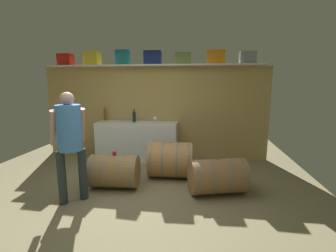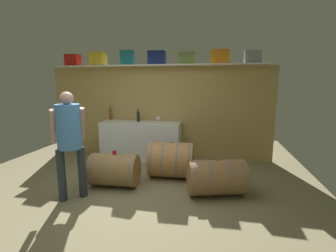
{
  "view_description": "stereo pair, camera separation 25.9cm",
  "coord_description": "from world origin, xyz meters",
  "px_view_note": "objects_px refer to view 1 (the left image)",
  "views": [
    {
      "loc": [
        1.1,
        -3.29,
        1.74
      ],
      "look_at": [
        0.55,
        0.77,
        1.01
      ],
      "focal_mm": 25.88,
      "sensor_mm": 36.0,
      "label": 1
    },
    {
      "loc": [
        1.36,
        -3.24,
        1.74
      ],
      "look_at": [
        0.55,
        0.77,
        1.01
      ],
      "focal_mm": 25.88,
      "sensor_mm": 36.0,
      "label": 2
    }
  ],
  "objects_px": {
    "toolcase_orange": "(216,57)",
    "wine_barrel_flank": "(218,176)",
    "toolcase_yellow": "(92,58)",
    "winemaker_pouring": "(70,136)",
    "toolcase_grey": "(248,58)",
    "wine_bottle_amber": "(105,114)",
    "toolcase_navy": "(153,58)",
    "wine_glass": "(155,119)",
    "toolcase_olive": "(183,59)",
    "wine_bottle_dark": "(134,116)",
    "tasting_cup": "(114,153)",
    "work_cabinet": "(137,141)",
    "wine_barrel_near": "(115,171)",
    "wine_barrel_far": "(171,160)",
    "toolcase_red": "(66,60)",
    "toolcase_teal": "(122,58)"
  },
  "relations": [
    {
      "from": "toolcase_grey",
      "to": "tasting_cup",
      "type": "distance_m",
      "value": 3.36
    },
    {
      "from": "toolcase_yellow",
      "to": "tasting_cup",
      "type": "distance_m",
      "value": 2.64
    },
    {
      "from": "tasting_cup",
      "to": "toolcase_orange",
      "type": "bearing_deg",
      "value": 45.07
    },
    {
      "from": "toolcase_teal",
      "to": "winemaker_pouring",
      "type": "distance_m",
      "value": 2.62
    },
    {
      "from": "work_cabinet",
      "to": "wine_barrel_near",
      "type": "xyz_separation_m",
      "value": [
        0.0,
        -1.52,
        -0.15
      ]
    },
    {
      "from": "toolcase_grey",
      "to": "wine_bottle_amber",
      "type": "relative_size",
      "value": 0.96
    },
    {
      "from": "toolcase_orange",
      "to": "wine_barrel_near",
      "type": "xyz_separation_m",
      "value": [
        -1.71,
        -1.7,
        -2.0
      ]
    },
    {
      "from": "wine_bottle_dark",
      "to": "tasting_cup",
      "type": "bearing_deg",
      "value": -86.61
    },
    {
      "from": "toolcase_grey",
      "to": "wine_bottle_dark",
      "type": "xyz_separation_m",
      "value": [
        -2.45,
        -0.11,
        -1.27
      ]
    },
    {
      "from": "wine_bottle_dark",
      "to": "wine_glass",
      "type": "relative_size",
      "value": 1.94
    },
    {
      "from": "wine_barrel_flank",
      "to": "tasting_cup",
      "type": "xyz_separation_m",
      "value": [
        -1.7,
        0.0,
        0.31
      ]
    },
    {
      "from": "wine_bottle_dark",
      "to": "winemaker_pouring",
      "type": "bearing_deg",
      "value": -99.19
    },
    {
      "from": "toolcase_olive",
      "to": "toolcase_grey",
      "type": "relative_size",
      "value": 1.08
    },
    {
      "from": "toolcase_teal",
      "to": "toolcase_grey",
      "type": "distance_m",
      "value": 2.72
    },
    {
      "from": "work_cabinet",
      "to": "wine_barrel_far",
      "type": "xyz_separation_m",
      "value": [
        0.88,
        -0.94,
        -0.1
      ]
    },
    {
      "from": "toolcase_orange",
      "to": "wine_barrel_flank",
      "type": "distance_m",
      "value": 2.63
    },
    {
      "from": "toolcase_red",
      "to": "wine_barrel_flank",
      "type": "distance_m",
      "value": 4.32
    },
    {
      "from": "toolcase_olive",
      "to": "toolcase_orange",
      "type": "xyz_separation_m",
      "value": [
        0.7,
        0.0,
        0.02
      ]
    },
    {
      "from": "wine_glass",
      "to": "winemaker_pouring",
      "type": "bearing_deg",
      "value": -112.88
    },
    {
      "from": "toolcase_yellow",
      "to": "toolcase_navy",
      "type": "height_order",
      "value": "toolcase_yellow"
    },
    {
      "from": "toolcase_olive",
      "to": "wine_barrel_far",
      "type": "relative_size",
      "value": 0.42
    },
    {
      "from": "toolcase_olive",
      "to": "wine_bottle_dark",
      "type": "xyz_separation_m",
      "value": [
        -1.09,
        -0.11,
        -1.27
      ]
    },
    {
      "from": "winemaker_pouring",
      "to": "wine_barrel_far",
      "type": "bearing_deg",
      "value": 1.48
    },
    {
      "from": "toolcase_orange",
      "to": "toolcase_grey",
      "type": "distance_m",
      "value": 0.66
    },
    {
      "from": "toolcase_grey",
      "to": "wine_bottle_amber",
      "type": "xyz_separation_m",
      "value": [
        -3.19,
        0.0,
        -1.25
      ]
    },
    {
      "from": "toolcase_red",
      "to": "toolcase_yellow",
      "type": "relative_size",
      "value": 1.0
    },
    {
      "from": "toolcase_olive",
      "to": "work_cabinet",
      "type": "bearing_deg",
      "value": -173.31
    },
    {
      "from": "toolcase_yellow",
      "to": "wine_barrel_flank",
      "type": "bearing_deg",
      "value": -28.5
    },
    {
      "from": "toolcase_red",
      "to": "toolcase_yellow",
      "type": "distance_m",
      "value": 0.65
    },
    {
      "from": "wine_bottle_dark",
      "to": "wine_barrel_flank",
      "type": "bearing_deg",
      "value": -41.6
    },
    {
      "from": "wine_glass",
      "to": "work_cabinet",
      "type": "bearing_deg",
      "value": 171.39
    },
    {
      "from": "toolcase_navy",
      "to": "wine_barrel_near",
      "type": "height_order",
      "value": "toolcase_navy"
    },
    {
      "from": "toolcase_yellow",
      "to": "work_cabinet",
      "type": "distance_m",
      "value": 2.15
    },
    {
      "from": "toolcase_yellow",
      "to": "wine_glass",
      "type": "xyz_separation_m",
      "value": [
        1.49,
        -0.25,
        -1.32
      ]
    },
    {
      "from": "toolcase_yellow",
      "to": "wine_bottle_amber",
      "type": "distance_m",
      "value": 1.3
    },
    {
      "from": "toolcase_orange",
      "to": "toolcase_navy",
      "type": "bearing_deg",
      "value": -178.61
    },
    {
      "from": "wine_barrel_far",
      "to": "wine_bottle_amber",
      "type": "bearing_deg",
      "value": 144.08
    },
    {
      "from": "wine_barrel_near",
      "to": "winemaker_pouring",
      "type": "distance_m",
      "value": 1.01
    },
    {
      "from": "toolcase_navy",
      "to": "toolcase_olive",
      "type": "distance_m",
      "value": 0.67
    },
    {
      "from": "wine_bottle_amber",
      "to": "wine_barrel_flank",
      "type": "height_order",
      "value": "wine_bottle_amber"
    },
    {
      "from": "winemaker_pouring",
      "to": "wine_glass",
      "type": "bearing_deg",
      "value": 27.53
    },
    {
      "from": "toolcase_navy",
      "to": "toolcase_orange",
      "type": "relative_size",
      "value": 1.0
    },
    {
      "from": "toolcase_yellow",
      "to": "wine_glass",
      "type": "relative_size",
      "value": 2.2
    },
    {
      "from": "toolcase_teal",
      "to": "winemaker_pouring",
      "type": "height_order",
      "value": "toolcase_teal"
    },
    {
      "from": "toolcase_yellow",
      "to": "winemaker_pouring",
      "type": "distance_m",
      "value": 2.69
    },
    {
      "from": "toolcase_navy",
      "to": "wine_barrel_near",
      "type": "relative_size",
      "value": 0.46
    },
    {
      "from": "toolcase_navy",
      "to": "toolcase_yellow",
      "type": "bearing_deg",
      "value": 176.61
    },
    {
      "from": "work_cabinet",
      "to": "wine_barrel_near",
      "type": "distance_m",
      "value": 1.53
    },
    {
      "from": "work_cabinet",
      "to": "wine_barrel_near",
      "type": "height_order",
      "value": "work_cabinet"
    },
    {
      "from": "wine_bottle_amber",
      "to": "wine_barrel_flank",
      "type": "xyz_separation_m",
      "value": [
        2.53,
        -1.71,
        -0.73
      ]
    }
  ]
}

